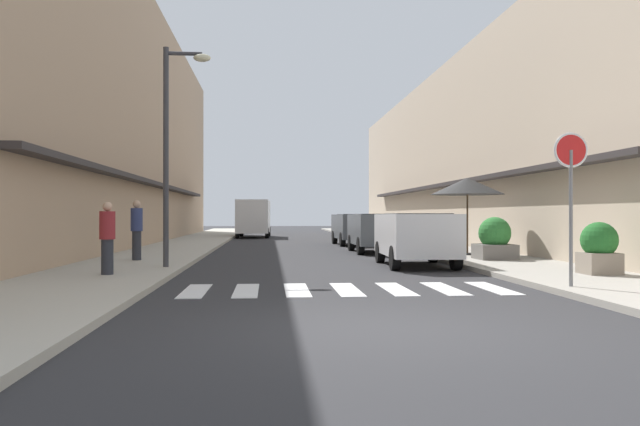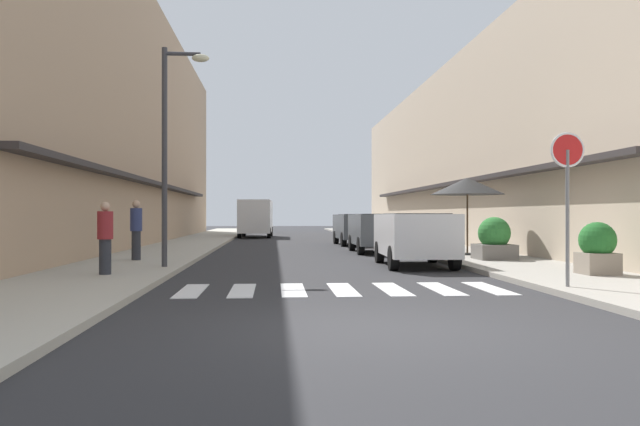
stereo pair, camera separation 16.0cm
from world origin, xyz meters
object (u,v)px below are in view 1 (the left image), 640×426
Objects in this scene: street_lamp at (173,133)px; planter_corner at (599,248)px; pedestrian_walking_far at (137,229)px; pedestrian_walking_near at (107,236)px; parked_car_far at (355,226)px; delivery_van at (254,215)px; planter_midblock at (495,240)px; round_street_sign at (571,168)px; parked_car_mid at (377,228)px; cafe_umbrella at (467,187)px; parked_car_near at (416,233)px.

street_lamp is 4.80× the size of planter_corner.
pedestrian_walking_far is at bearing 154.86° from planter_corner.
street_lamp is at bearing -0.37° from pedestrian_walking_near.
delivery_van is (-5.02, 10.68, 0.48)m from parked_car_far.
pedestrian_walking_far is at bearing 119.74° from street_lamp.
planter_midblock is 10.49m from pedestrian_walking_far.
round_street_sign is at bearing -99.21° from planter_midblock.
delivery_van is at bearing -157.19° from pedestrian_walking_far.
round_street_sign is at bearing -127.74° from planter_corner.
parked_car_mid is at bearing 115.52° from planter_midblock.
delivery_van reaches higher than pedestrian_walking_near.
parked_car_mid is at bearing -9.63° from pedestrian_walking_near.
parked_car_far is at bearing 174.72° from pedestrian_walking_far.
parked_car_far is 2.42× the size of pedestrian_walking_far.
parked_car_far is 9.79m from cafe_umbrella.
cafe_umbrella is (2.43, 3.02, 1.44)m from parked_car_near.
parked_car_mid is 2.30× the size of pedestrian_walking_far.
cafe_umbrella reaches higher than parked_car_far.
parked_car_far is 0.76× the size of street_lamp.
street_lamp reaches higher than cafe_umbrella.
delivery_van reaches higher than parked_car_mid.
round_street_sign is 9.21m from cafe_umbrella.
parked_car_mid is 12.68m from round_street_sign.
pedestrian_walking_near is at bearing -116.16° from parked_car_far.
delivery_van is 1.93× the size of round_street_sign.
planter_corner is at bearing -49.80° from parked_car_near.
planter_midblock is (0.17, -2.08, -1.67)m from cafe_umbrella.
delivery_van is 2.16× the size of cafe_umbrella.
cafe_umbrella is 1.58× the size of pedestrian_walking_near.
delivery_van is 23.42m from planter_midblock.
parked_car_near is 2.77m from planter_midblock.
parked_car_mid is at bearing 49.10° from street_lamp.
pedestrian_walking_near is 0.92× the size of pedestrian_walking_far.
cafe_umbrella is at bearing 24.74° from street_lamp.
pedestrian_walking_near is (-10.20, -4.02, 0.27)m from planter_midblock.
cafe_umbrella is at bearing -54.15° from parked_car_mid.
cafe_umbrella reaches higher than pedestrian_walking_near.
parked_car_far is 1.49× the size of round_street_sign.
parked_car_mid is at bearing 152.72° from pedestrian_walking_far.
parked_car_mid is (0.00, 6.39, -0.00)m from parked_car_near.
parked_car_near is 8.00m from pedestrian_walking_far.
cafe_umbrella reaches higher than planter_midblock.
round_street_sign reaches higher than cafe_umbrella.
planter_midblock is at bearing 12.58° from street_lamp.
parked_car_near and parked_car_mid have the same top height.
pedestrian_walking_far reaches higher than pedestrian_walking_near.
pedestrian_walking_near is 4.48m from pedestrian_walking_far.
parked_car_mid and parked_car_far have the same top height.
street_lamp is 3.76m from pedestrian_walking_far.
pedestrian_walking_near is (-2.58, -26.16, -0.45)m from delivery_van.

